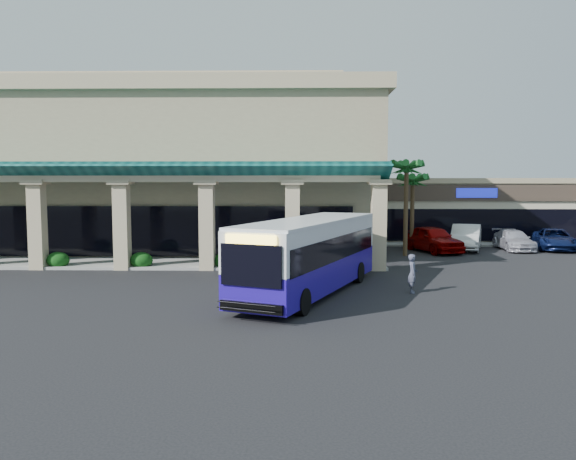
{
  "coord_description": "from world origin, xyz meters",
  "views": [
    {
      "loc": [
        1.86,
        -24.07,
        4.68
      ],
      "look_at": [
        1.28,
        4.26,
        2.2
      ],
      "focal_mm": 35.0,
      "sensor_mm": 36.0,
      "label": 1
    }
  ],
  "objects_px": {
    "car_silver": "(433,239)",
    "car_gray": "(554,239)",
    "pedestrian": "(413,273)",
    "car_white": "(466,237)",
    "car_red": "(514,240)",
    "transit_bus": "(310,257)"
  },
  "relations": [
    {
      "from": "car_silver",
      "to": "car_white",
      "type": "xyz_separation_m",
      "value": [
        2.53,
        1.23,
        -0.01
      ]
    },
    {
      "from": "transit_bus",
      "to": "car_silver",
      "type": "relative_size",
      "value": 2.18
    },
    {
      "from": "car_gray",
      "to": "car_silver",
      "type": "bearing_deg",
      "value": -156.2
    },
    {
      "from": "pedestrian",
      "to": "car_silver",
      "type": "height_order",
      "value": "car_silver"
    },
    {
      "from": "transit_bus",
      "to": "car_gray",
      "type": "height_order",
      "value": "transit_bus"
    },
    {
      "from": "car_white",
      "to": "car_gray",
      "type": "distance_m",
      "value": 6.08
    },
    {
      "from": "car_silver",
      "to": "car_gray",
      "type": "xyz_separation_m",
      "value": [
        8.6,
        1.45,
        -0.16
      ]
    },
    {
      "from": "car_white",
      "to": "car_gray",
      "type": "relative_size",
      "value": 1.02
    },
    {
      "from": "pedestrian",
      "to": "car_white",
      "type": "height_order",
      "value": "car_white"
    },
    {
      "from": "car_gray",
      "to": "transit_bus",
      "type": "bearing_deg",
      "value": -123.63
    },
    {
      "from": "transit_bus",
      "to": "car_silver",
      "type": "distance_m",
      "value": 16.27
    },
    {
      "from": "car_silver",
      "to": "car_gray",
      "type": "bearing_deg",
      "value": -8.79
    },
    {
      "from": "pedestrian",
      "to": "car_red",
      "type": "distance_m",
      "value": 17.84
    },
    {
      "from": "transit_bus",
      "to": "car_red",
      "type": "relative_size",
      "value": 2.41
    },
    {
      "from": "pedestrian",
      "to": "car_gray",
      "type": "xyz_separation_m",
      "value": [
        12.68,
        15.1,
        -0.1
      ]
    },
    {
      "from": "car_red",
      "to": "car_gray",
      "type": "relative_size",
      "value": 0.9
    },
    {
      "from": "transit_bus",
      "to": "car_white",
      "type": "xyz_separation_m",
      "value": [
        10.92,
        15.15,
        -0.69
      ]
    },
    {
      "from": "transit_bus",
      "to": "pedestrian",
      "type": "bearing_deg",
      "value": 25.84
    },
    {
      "from": "pedestrian",
      "to": "car_white",
      "type": "xyz_separation_m",
      "value": [
        6.61,
        14.88,
        0.05
      ]
    },
    {
      "from": "pedestrian",
      "to": "car_gray",
      "type": "height_order",
      "value": "pedestrian"
    },
    {
      "from": "pedestrian",
      "to": "car_silver",
      "type": "xyz_separation_m",
      "value": [
        4.08,
        13.66,
        0.05
      ]
    },
    {
      "from": "transit_bus",
      "to": "car_gray",
      "type": "xyz_separation_m",
      "value": [
        16.99,
        15.37,
        -0.84
      ]
    }
  ]
}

